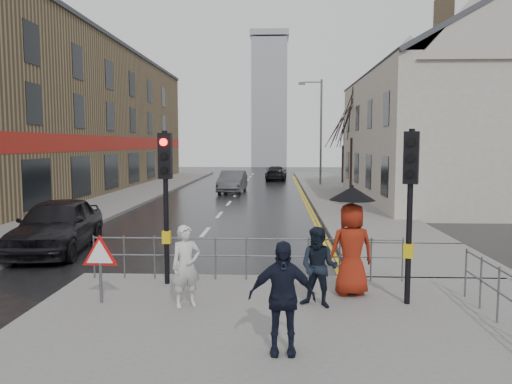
# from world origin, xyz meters

# --- Properties ---
(ground) EXTENTS (120.00, 120.00, 0.00)m
(ground) POSITION_xyz_m (0.00, 0.00, 0.00)
(ground) COLOR black
(ground) RESTS_ON ground
(near_pavement) EXTENTS (10.00, 9.00, 0.14)m
(near_pavement) POSITION_xyz_m (3.00, -3.50, 0.07)
(near_pavement) COLOR #605E5B
(near_pavement) RESTS_ON ground
(left_pavement) EXTENTS (4.00, 44.00, 0.14)m
(left_pavement) POSITION_xyz_m (-6.50, 23.00, 0.07)
(left_pavement) COLOR #605E5B
(left_pavement) RESTS_ON ground
(right_pavement) EXTENTS (4.00, 40.00, 0.14)m
(right_pavement) POSITION_xyz_m (6.50, 25.00, 0.07)
(right_pavement) COLOR #605E5B
(right_pavement) RESTS_ON ground
(pavement_bridge_right) EXTENTS (4.00, 4.20, 0.14)m
(pavement_bridge_right) POSITION_xyz_m (6.50, 3.00, 0.07)
(pavement_bridge_right) COLOR #605E5B
(pavement_bridge_right) RESTS_ON ground
(building_left_terrace) EXTENTS (8.00, 42.00, 10.00)m
(building_left_terrace) POSITION_xyz_m (-12.00, 22.00, 5.00)
(building_left_terrace) COLOR brown
(building_left_terrace) RESTS_ON ground
(building_right_cream) EXTENTS (9.00, 16.40, 10.10)m
(building_right_cream) POSITION_xyz_m (12.00, 18.00, 4.78)
(building_right_cream) COLOR beige
(building_right_cream) RESTS_ON ground
(church_tower) EXTENTS (5.00, 5.00, 18.00)m
(church_tower) POSITION_xyz_m (1.50, 62.00, 9.00)
(church_tower) COLOR #97999F
(church_tower) RESTS_ON ground
(traffic_signal_near_left) EXTENTS (0.28, 0.27, 3.40)m
(traffic_signal_near_left) POSITION_xyz_m (0.20, 0.20, 2.46)
(traffic_signal_near_left) COLOR black
(traffic_signal_near_left) RESTS_ON near_pavement
(traffic_signal_near_right) EXTENTS (0.34, 0.33, 3.40)m
(traffic_signal_near_right) POSITION_xyz_m (5.20, -1.00, 2.46)
(traffic_signal_near_right) COLOR black
(traffic_signal_near_right) RESTS_ON near_pavement
(guard_railing_front) EXTENTS (7.14, 0.04, 1.00)m
(guard_railing_front) POSITION_xyz_m (1.95, 0.60, 0.86)
(guard_railing_front) COLOR #595B5E
(guard_railing_front) RESTS_ON near_pavement
(warning_sign) EXTENTS (0.80, 0.07, 1.35)m
(warning_sign) POSITION_xyz_m (-0.80, -1.21, 1.04)
(warning_sign) COLOR #595B5E
(warning_sign) RESTS_ON near_pavement
(street_lamp) EXTENTS (1.83, 0.25, 8.00)m
(street_lamp) POSITION_xyz_m (5.82, 28.00, 4.71)
(street_lamp) COLOR #595B5E
(street_lamp) RESTS_ON right_pavement
(tree_near) EXTENTS (2.40, 2.40, 6.58)m
(tree_near) POSITION_xyz_m (7.50, 22.00, 5.14)
(tree_near) COLOR #2E1F19
(tree_near) RESTS_ON right_pavement
(tree_far) EXTENTS (2.40, 2.40, 5.64)m
(tree_far) POSITION_xyz_m (8.00, 30.00, 4.42)
(tree_far) COLOR #2E1F19
(tree_far) RESTS_ON right_pavement
(pedestrian_a) EXTENTS (0.68, 0.60, 1.57)m
(pedestrian_a) POSITION_xyz_m (0.91, -1.33, 0.93)
(pedestrian_a) COLOR beige
(pedestrian_a) RESTS_ON near_pavement
(pedestrian_b) EXTENTS (0.91, 0.81, 1.54)m
(pedestrian_b) POSITION_xyz_m (3.45, -1.26, 0.91)
(pedestrian_b) COLOR black
(pedestrian_b) RESTS_ON near_pavement
(pedestrian_with_umbrella) EXTENTS (1.04, 0.96, 2.25)m
(pedestrian_with_umbrella) POSITION_xyz_m (4.18, -0.46, 1.32)
(pedestrian_with_umbrella) COLOR maroon
(pedestrian_with_umbrella) RESTS_ON near_pavement
(pedestrian_d) EXTENTS (1.00, 0.43, 1.70)m
(pedestrian_d) POSITION_xyz_m (2.73, -3.43, 0.99)
(pedestrian_d) COLOR black
(pedestrian_d) RESTS_ON near_pavement
(car_parked) EXTENTS (2.41, 4.94, 1.62)m
(car_parked) POSITION_xyz_m (-4.00, 4.00, 0.81)
(car_parked) COLOR black
(car_parked) RESTS_ON ground
(car_mid) EXTENTS (1.78, 4.52, 1.46)m
(car_mid) POSITION_xyz_m (-0.36, 22.80, 0.73)
(car_mid) COLOR #434447
(car_mid) RESTS_ON ground
(car_far) EXTENTS (2.01, 4.50, 1.28)m
(car_far) POSITION_xyz_m (2.56, 34.09, 0.64)
(car_far) COLOR black
(car_far) RESTS_ON ground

